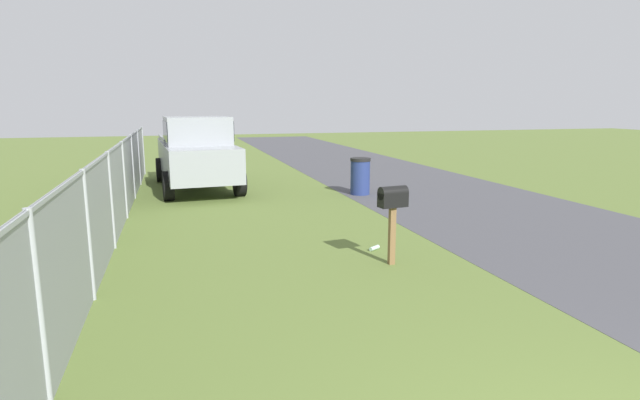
{
  "coord_description": "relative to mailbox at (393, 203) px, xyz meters",
  "views": [
    {
      "loc": [
        -1.42,
        2.72,
        2.43
      ],
      "look_at": [
        5.64,
        0.69,
        1.03
      ],
      "focal_mm": 28.27,
      "sensor_mm": 36.0,
      "label": 1
    }
  ],
  "objects": [
    {
      "name": "litter_bottle_midfield_b",
      "position": [
        0.78,
        -0.04,
        -0.93
      ],
      "size": [
        0.18,
        0.22,
        0.07
      ],
      "primitive_type": "cylinder",
      "rotation": [
        0.0,
        1.57,
        2.15
      ],
      "color": "#B2D8BF",
      "rests_on": "ground"
    },
    {
      "name": "trash_bin",
      "position": [
        5.87,
        -1.67,
        -0.46
      ],
      "size": [
        0.55,
        0.55,
        1.0
      ],
      "color": "navy",
      "rests_on": "ground"
    },
    {
      "name": "pickup_truck",
      "position": [
        7.95,
        2.55,
        0.14
      ],
      "size": [
        5.24,
        2.4,
        2.09
      ],
      "rotation": [
        0.0,
        0.0,
        3.22
      ],
      "color": "#93999E",
      "rests_on": "ground"
    },
    {
      "name": "road_asphalt",
      "position": [
        0.56,
        -3.85,
        -0.96
      ],
      "size": [
        60.0,
        5.26,
        0.01
      ],
      "primitive_type": "cube",
      "color": "#47474C",
      "rests_on": "ground"
    },
    {
      "name": "mailbox",
      "position": [
        0.0,
        0.0,
        0.0
      ],
      "size": [
        0.26,
        0.46,
        1.22
      ],
      "rotation": [
        0.0,
        0.0,
        0.14
      ],
      "color": "brown",
      "rests_on": "ground"
    },
    {
      "name": "fence_section",
      "position": [
        3.31,
        4.21,
        -0.06
      ],
      "size": [
        16.89,
        0.07,
        1.66
      ],
      "color": "#9EA3A8",
      "rests_on": "ground"
    }
  ]
}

